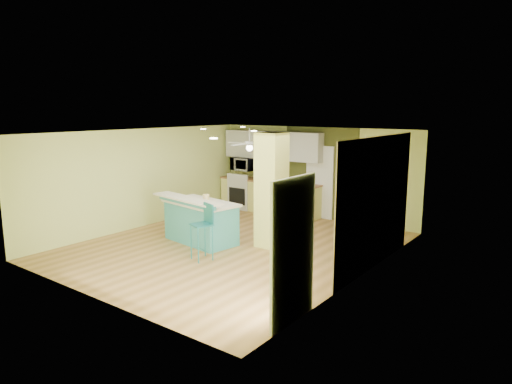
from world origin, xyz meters
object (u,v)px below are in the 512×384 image
Objects in this scene: peninsula at (200,221)px; fruit_bowl at (289,182)px; canister at (206,198)px; side_counter at (362,243)px; bar_stool at (205,222)px.

fruit_bowl is (0.25, 3.32, 0.48)m from peninsula.
side_counter is at bearing 12.83° from canister.
fruit_bowl is at bearing 87.12° from canister.
bar_stool is 4.19m from fruit_bowl.
fruit_bowl is 3.21m from canister.
fruit_bowl is (-3.26, 2.43, 0.58)m from side_counter.
fruit_bowl reaches higher than side_counter.
canister is at bearing 60.01° from peninsula.
fruit_bowl is at bearing 94.18° from peninsula.
side_counter is (2.61, 1.71, -0.36)m from bar_stool.
canister is (-3.42, -0.78, 0.61)m from side_counter.
peninsula is 1.24m from bar_stool.
canister reaches higher than peninsula.
bar_stool is at bearing -81.03° from fruit_bowl.
peninsula is 12.40× the size of canister.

